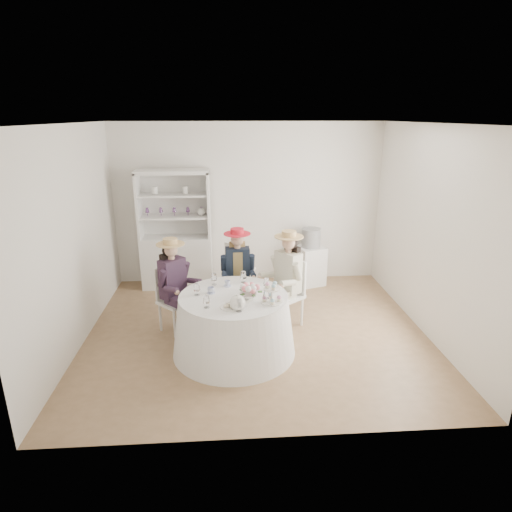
{
  "coord_description": "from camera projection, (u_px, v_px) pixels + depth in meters",
  "views": [
    {
      "loc": [
        -0.36,
        -5.16,
        2.79
      ],
      "look_at": [
        0.0,
        0.1,
        1.05
      ],
      "focal_mm": 30.0,
      "sensor_mm": 36.0,
      "label": 1
    }
  ],
  "objects": [
    {
      "name": "side_table",
      "position": [
        310.0,
        265.0,
        7.34
      ],
      "size": [
        0.54,
        0.54,
        0.67
      ],
      "primitive_type": "cube",
      "rotation": [
        0.0,
        0.0,
        0.31
      ],
      "color": "silver",
      "rests_on": "ground"
    },
    {
      "name": "teacup_c",
      "position": [
        250.0,
        287.0,
        5.24
      ],
      "size": [
        0.1,
        0.1,
        0.06
      ],
      "primitive_type": "imported",
      "rotation": [
        0.0,
        0.0,
        0.34
      ],
      "color": "white",
      "rests_on": "tea_table"
    },
    {
      "name": "guest_right",
      "position": [
        287.0,
        274.0,
        5.74
      ],
      "size": [
        0.58,
        0.56,
        1.35
      ],
      "rotation": [
        0.0,
        0.0,
        -0.91
      ],
      "color": "silver",
      "rests_on": "ground"
    },
    {
      "name": "cupcake_stand",
      "position": [
        272.0,
        295.0,
        4.88
      ],
      "size": [
        0.25,
        0.25,
        0.24
      ],
      "rotation": [
        0.0,
        0.0,
        0.0
      ],
      "color": "white",
      "rests_on": "tea_table"
    },
    {
      "name": "guest_left",
      "position": [
        174.0,
        280.0,
        5.61
      ],
      "size": [
        0.55,
        0.55,
        1.3
      ],
      "rotation": [
        0.0,
        0.0,
        0.8
      ],
      "color": "silver",
      "rests_on": "ground"
    },
    {
      "name": "ground",
      "position": [
        257.0,
        332.0,
        5.79
      ],
      "size": [
        4.5,
        4.5,
        0.0
      ],
      "primitive_type": "plane",
      "color": "brown",
      "rests_on": "ground"
    },
    {
      "name": "teacup_a",
      "position": [
        211.0,
        291.0,
        5.14
      ],
      "size": [
        0.1,
        0.1,
        0.07
      ],
      "primitive_type": "imported",
      "rotation": [
        0.0,
        0.0,
        0.13
      ],
      "color": "white",
      "rests_on": "tea_table"
    },
    {
      "name": "spare_chair",
      "position": [
        238.0,
        267.0,
        6.85
      ],
      "size": [
        0.51,
        0.51,
        0.89
      ],
      "rotation": [
        0.0,
        0.0,
        2.48
      ],
      "color": "silver",
      "rests_on": "ground"
    },
    {
      "name": "wall_right",
      "position": [
        430.0,
        233.0,
        5.51
      ],
      "size": [
        0.0,
        4.5,
        4.5
      ],
      "primitive_type": "plane",
      "rotation": [
        1.57,
        0.0,
        -1.57
      ],
      "color": "silver",
      "rests_on": "ground"
    },
    {
      "name": "hatbox",
      "position": [
        311.0,
        238.0,
        7.19
      ],
      "size": [
        0.36,
        0.36,
        0.32
      ],
      "primitive_type": "cylinder",
      "rotation": [
        0.0,
        0.0,
        -0.13
      ],
      "color": "black",
      "rests_on": "side_table"
    },
    {
      "name": "flower_bowl",
      "position": [
        248.0,
        296.0,
        5.0
      ],
      "size": [
        0.23,
        0.23,
        0.05
      ],
      "primitive_type": "imported",
      "rotation": [
        0.0,
        0.0,
        -0.12
      ],
      "color": "white",
      "rests_on": "tea_table"
    },
    {
      "name": "sandwich_plate",
      "position": [
        230.0,
        306.0,
        4.77
      ],
      "size": [
        0.23,
        0.23,
        0.05
      ],
      "rotation": [
        0.0,
        0.0,
        -0.08
      ],
      "color": "white",
      "rests_on": "tea_table"
    },
    {
      "name": "stemware_set",
      "position": [
        233.0,
        290.0,
        5.06
      ],
      "size": [
        0.92,
        0.92,
        0.15
      ],
      "color": "white",
      "rests_on": "tea_table"
    },
    {
      "name": "wall_front",
      "position": [
        274.0,
        302.0,
        3.47
      ],
      "size": [
        4.5,
        0.0,
        4.5
      ],
      "primitive_type": "plane",
      "rotation": [
        -1.57,
        0.0,
        0.0
      ],
      "color": "silver",
      "rests_on": "ground"
    },
    {
      "name": "guest_mid",
      "position": [
        238.0,
        268.0,
        6.02
      ],
      "size": [
        0.47,
        0.5,
        1.31
      ],
      "rotation": [
        0.0,
        0.0,
        0.03
      ],
      "color": "silver",
      "rests_on": "ground"
    },
    {
      "name": "flower_arrangement",
      "position": [
        250.0,
        289.0,
        5.04
      ],
      "size": [
        0.2,
        0.2,
        0.07
      ],
      "rotation": [
        0.0,
        0.0,
        -0.18
      ],
      "color": "pink",
      "rests_on": "tea_table"
    },
    {
      "name": "table_teapot",
      "position": [
        238.0,
        303.0,
        4.7
      ],
      "size": [
        0.25,
        0.18,
        0.19
      ],
      "rotation": [
        0.0,
        0.0,
        0.38
      ],
      "color": "white",
      "rests_on": "tea_table"
    },
    {
      "name": "ceiling",
      "position": [
        257.0,
        123.0,
        4.94
      ],
      "size": [
        4.5,
        4.5,
        0.0
      ],
      "primitive_type": "plane",
      "rotation": [
        3.14,
        0.0,
        0.0
      ],
      "color": "white",
      "rests_on": "wall_back"
    },
    {
      "name": "wall_left",
      "position": [
        73.0,
        239.0,
        5.21
      ],
      "size": [
        0.0,
        4.5,
        4.5
      ],
      "primitive_type": "plane",
      "rotation": [
        1.57,
        0.0,
        1.57
      ],
      "color": "silver",
      "rests_on": "ground"
    },
    {
      "name": "hutch",
      "position": [
        177.0,
        246.0,
        7.16
      ],
      "size": [
        1.29,
        0.76,
        1.97
      ],
      "rotation": [
        0.0,
        0.0,
        0.29
      ],
      "color": "silver",
      "rests_on": "ground"
    },
    {
      "name": "tea_table",
      "position": [
        234.0,
        324.0,
        5.2
      ],
      "size": [
        1.5,
        1.5,
        0.75
      ],
      "rotation": [
        0.0,
        0.0,
        -0.22
      ],
      "color": "white",
      "rests_on": "ground"
    },
    {
      "name": "teacup_b",
      "position": [
        227.0,
        284.0,
        5.35
      ],
      "size": [
        0.08,
        0.08,
        0.07
      ],
      "primitive_type": "imported",
      "rotation": [
        0.0,
        0.0,
        0.08
      ],
      "color": "white",
      "rests_on": "tea_table"
    },
    {
      "name": "wall_back",
      "position": [
        248.0,
        204.0,
        7.26
      ],
      "size": [
        4.5,
        0.0,
        4.5
      ],
      "primitive_type": "plane",
      "rotation": [
        1.57,
        0.0,
        0.0
      ],
      "color": "silver",
      "rests_on": "ground"
    }
  ]
}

